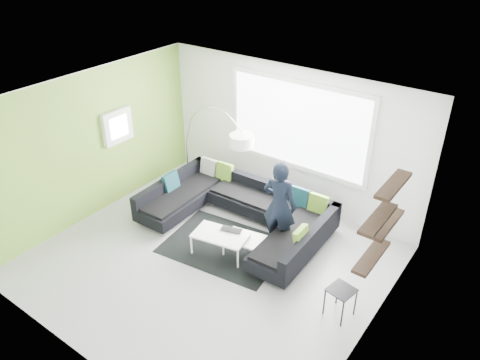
# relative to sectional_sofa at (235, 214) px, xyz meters

# --- Properties ---
(ground) EXTENTS (5.50, 5.50, 0.00)m
(ground) POSITION_rel_sectional_sofa_xyz_m (0.22, -1.04, -0.31)
(ground) COLOR gray
(ground) RESTS_ON ground
(room_shell) EXTENTS (5.54, 5.04, 2.82)m
(room_shell) POSITION_rel_sectional_sofa_xyz_m (0.26, -0.84, 1.50)
(room_shell) COLOR silver
(room_shell) RESTS_ON ground
(sectional_sofa) EXTENTS (3.36, 2.13, 0.71)m
(sectional_sofa) POSITION_rel_sectional_sofa_xyz_m (0.00, 0.00, 0.00)
(sectional_sofa) COLOR black
(sectional_sofa) RESTS_ON ground
(rug) EXTENTS (2.22, 1.73, 0.01)m
(rug) POSITION_rel_sectional_sofa_xyz_m (0.18, -0.56, -0.31)
(rug) COLOR black
(rug) RESTS_ON ground
(coffee_table) EXTENTS (1.31, 0.91, 0.39)m
(coffee_table) POSITION_rel_sectional_sofa_xyz_m (0.43, -0.61, -0.12)
(coffee_table) COLOR white
(coffee_table) RESTS_ON ground
(arc_lamp) EXTENTS (2.07, 1.29, 2.04)m
(arc_lamp) POSITION_rel_sectional_sofa_xyz_m (-1.80, 0.73, 0.71)
(arc_lamp) COLOR white
(arc_lamp) RESTS_ON ground
(side_table) EXTENTS (0.41, 0.41, 0.49)m
(side_table) POSITION_rel_sectional_sofa_xyz_m (2.53, -0.84, -0.07)
(side_table) COLOR black
(side_table) RESTS_ON ground
(person) EXTENTS (0.72, 0.58, 1.65)m
(person) POSITION_rel_sectional_sofa_xyz_m (0.90, 0.07, 0.51)
(person) COLOR black
(person) RESTS_ON ground
(laptop) EXTENTS (0.50, 0.44, 0.03)m
(laptop) POSITION_rel_sectional_sofa_xyz_m (0.33, -0.58, 0.09)
(laptop) COLOR black
(laptop) RESTS_ON coffee_table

